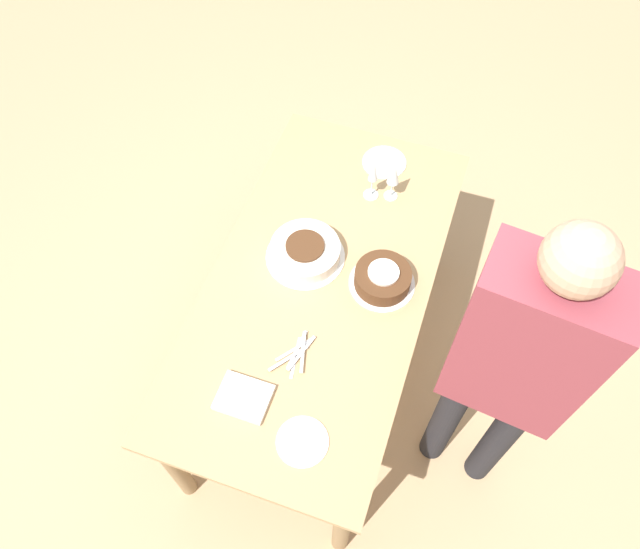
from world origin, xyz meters
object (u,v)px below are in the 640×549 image
(wine_glass_near, at_px, (373,172))
(person_cutting, at_px, (514,363))
(cake_center_white, at_px, (305,252))
(cake_front_chocolate, at_px, (383,278))
(wine_glass_far, at_px, (394,174))

(wine_glass_near, bearing_deg, person_cutting, -137.83)
(cake_center_white, distance_m, wine_glass_near, 0.45)
(wine_glass_near, height_order, person_cutting, person_cutting)
(cake_front_chocolate, relative_size, wine_glass_far, 1.27)
(cake_front_chocolate, relative_size, person_cutting, 0.15)
(cake_center_white, relative_size, wine_glass_near, 1.41)
(wine_glass_far, bearing_deg, cake_front_chocolate, -168.90)
(cake_center_white, height_order, cake_front_chocolate, cake_front_chocolate)
(cake_center_white, xyz_separation_m, wine_glass_near, (0.40, -0.16, 0.11))
(person_cutting, bearing_deg, cake_front_chocolate, -26.46)
(wine_glass_near, height_order, wine_glass_far, wine_glass_near)
(cake_center_white, xyz_separation_m, cake_front_chocolate, (-0.02, -0.33, 0.00))
(cake_front_chocolate, bearing_deg, person_cutting, -122.79)
(cake_center_white, relative_size, person_cutting, 0.18)
(cake_center_white, distance_m, wine_glass_far, 0.50)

